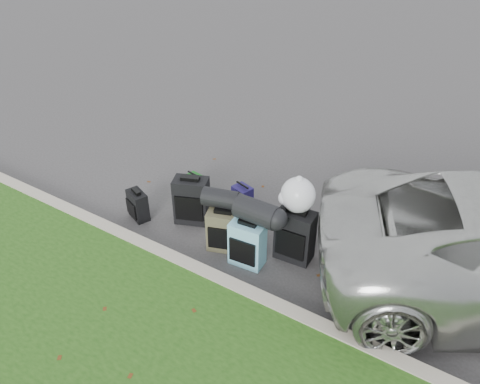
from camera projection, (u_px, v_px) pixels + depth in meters
The scene contains 12 objects.
ground at pixel (238, 233), 6.59m from camera, with size 120.00×120.00×0.00m, color #383535.
curb at pixel (195, 270), 5.85m from camera, with size 120.00×0.18×0.15m, color #9E937F.
suitcase_small_black at pixel (138, 205), 6.80m from camera, with size 0.35×0.19×0.43m, color black.
suitcase_large_black_left at pixel (192, 201), 6.66m from camera, with size 0.48×0.29×0.70m, color black.
suitcase_olive at pixel (224, 230), 6.18m from camera, with size 0.42×0.26×0.58m, color #3D3A26.
suitcase_teal at pixel (247, 244), 5.91m from camera, with size 0.43×0.26×0.62m, color #5992AE.
suitcase_large_black_right at pixel (295, 235), 5.98m from camera, with size 0.48×0.29×0.71m, color black.
tote_green at pixel (195, 186), 7.34m from camera, with size 0.29×0.23×0.33m, color #16631A.
tote_navy at pixel (242, 195), 7.13m from camera, with size 0.28×0.22×0.30m, color #1F1752.
duffel_left at pixel (221, 199), 6.07m from camera, with size 0.25×0.25×0.47m, color black.
duffel_right at pixel (257, 212), 5.70m from camera, with size 0.30×0.30×0.54m, color black.
trash_bag at pixel (298, 195), 5.72m from camera, with size 0.44×0.44×0.44m, color silver.
Camera 1 is at (2.83, -4.37, 4.09)m, focal length 35.00 mm.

